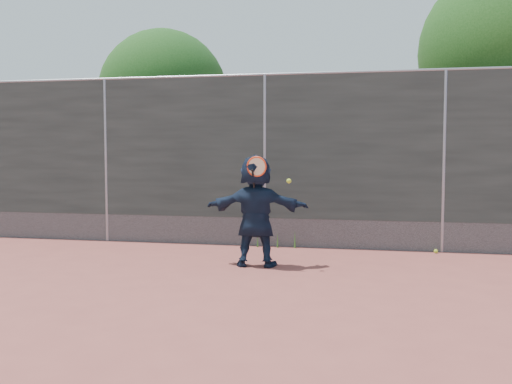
# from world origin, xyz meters

# --- Properties ---
(ground) EXTENTS (80.00, 80.00, 0.00)m
(ground) POSITION_xyz_m (0.00, 0.00, 0.00)
(ground) COLOR #9E4C42
(ground) RESTS_ON ground
(player) EXTENTS (1.53, 0.57, 1.62)m
(player) POSITION_xyz_m (0.20, 1.74, 0.81)
(player) COLOR #142137
(player) RESTS_ON ground
(ball_ground) EXTENTS (0.07, 0.07, 0.07)m
(ball_ground) POSITION_xyz_m (2.89, 3.35, 0.03)
(ball_ground) COLOR #B3D62F
(ball_ground) RESTS_ON ground
(fence) EXTENTS (20.00, 0.06, 3.03)m
(fence) POSITION_xyz_m (-0.00, 3.50, 1.58)
(fence) COLOR #38423D
(fence) RESTS_ON ground
(swing_action) EXTENTS (0.63, 0.14, 0.51)m
(swing_action) POSITION_xyz_m (0.30, 1.55, 1.42)
(swing_action) COLOR red
(swing_action) RESTS_ON ground
(tree_left) EXTENTS (3.15, 3.00, 4.53)m
(tree_left) POSITION_xyz_m (-2.85, 6.55, 2.94)
(tree_left) COLOR #382314
(tree_left) RESTS_ON ground
(weed_clump) EXTENTS (0.68, 0.07, 0.30)m
(weed_clump) POSITION_xyz_m (0.29, 3.38, 0.13)
(weed_clump) COLOR #387226
(weed_clump) RESTS_ON ground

